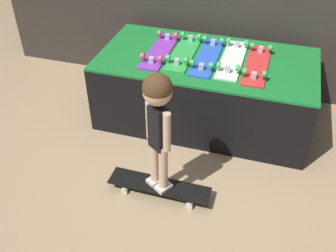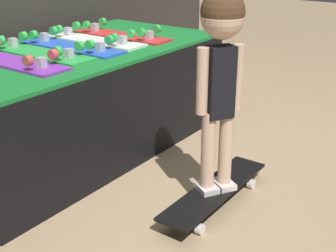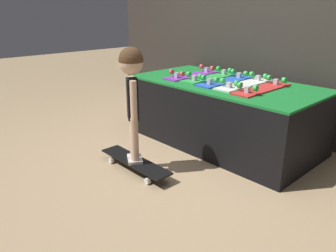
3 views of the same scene
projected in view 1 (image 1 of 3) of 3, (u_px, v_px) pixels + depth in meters
name	position (u px, v px, depth m)	size (l,w,h in m)	color
ground_plane	(185.00, 163.00, 3.30)	(16.00, 16.00, 0.00)	tan
display_rack	(205.00, 89.00, 3.61)	(1.89, 0.97, 0.64)	black
skateboard_purple_on_rack	(160.00, 50.00, 3.50)	(0.19, 0.71, 0.09)	purple
skateboard_green_on_rack	(184.00, 52.00, 3.48)	(0.19, 0.71, 0.09)	green
skateboard_blue_on_rack	(207.00, 56.00, 3.41)	(0.19, 0.71, 0.09)	blue
skateboard_white_on_rack	(232.00, 59.00, 3.38)	(0.19, 0.71, 0.09)	white
skateboard_red_on_rack	(257.00, 64.00, 3.30)	(0.19, 0.71, 0.09)	red
skateboard_on_floor	(159.00, 186.00, 2.98)	(0.78, 0.18, 0.09)	black
child	(158.00, 113.00, 2.56)	(0.22, 0.20, 0.96)	silver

